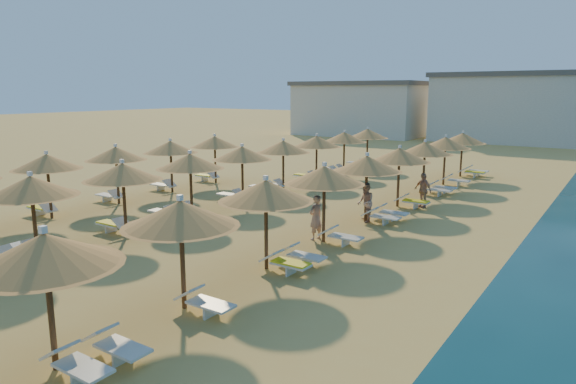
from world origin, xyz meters
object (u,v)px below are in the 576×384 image
Objects in this scene: beachgoer_c at (423,190)px; beachgoer_b at (365,203)px; parasol_row_west at (190,162)px; beachgoer_a at (316,218)px; parasol_row_east at (324,176)px.

beachgoer_b reaches higher than beachgoer_c.
parasol_row_west reaches higher than beachgoer_b.
parasol_row_west is 22.81× the size of beachgoer_a.
beachgoer_c is 0.98× the size of beachgoer_a.
parasol_row_west is at bearing 180.00° from parasol_row_east.
beachgoer_a reaches higher than beachgoer_b.
parasol_row_west is 10.76m from beachgoer_c.
beachgoer_b is 1.00× the size of beachgoer_a.
beachgoer_a is at bearing 0.76° from parasol_row_west.
parasol_row_east reaches higher than beachgoer_a.
beachgoer_c is at bearing -176.83° from beachgoer_a.
parasol_row_west is 6.37m from beachgoer_a.
parasol_row_east is 1.61m from beachgoer_a.
parasol_row_east is 1.00× the size of parasol_row_west.
parasol_row_east is at bearing -75.10° from beachgoer_c.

